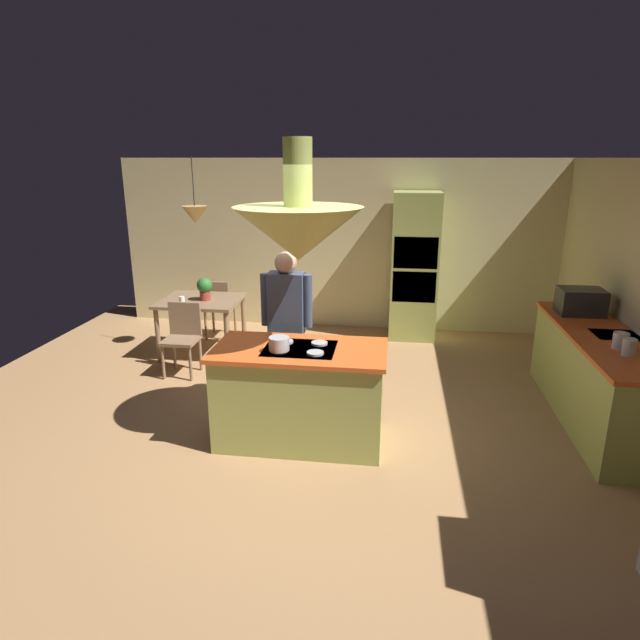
# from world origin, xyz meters

# --- Properties ---
(ground) EXTENTS (8.16, 8.16, 0.00)m
(ground) POSITION_xyz_m (0.00, 0.00, 0.00)
(ground) COLOR #AD7F51
(wall_back) EXTENTS (6.80, 0.10, 2.55)m
(wall_back) POSITION_xyz_m (0.00, 3.45, 1.27)
(wall_back) COLOR beige
(wall_back) RESTS_ON ground
(kitchen_island) EXTENTS (1.56, 0.82, 0.93)m
(kitchen_island) POSITION_xyz_m (0.00, -0.20, 0.46)
(kitchen_island) COLOR #A8B259
(kitchen_island) RESTS_ON ground
(counter_run_right) EXTENTS (0.73, 2.42, 0.91)m
(counter_run_right) POSITION_xyz_m (2.84, 0.60, 0.46)
(counter_run_right) COLOR #A8B259
(counter_run_right) RESTS_ON ground
(oven_tower) EXTENTS (0.66, 0.62, 2.10)m
(oven_tower) POSITION_xyz_m (1.10, 3.04, 1.05)
(oven_tower) COLOR #A8B259
(oven_tower) RESTS_ON ground
(dining_table) EXTENTS (1.04, 0.90, 0.76)m
(dining_table) POSITION_xyz_m (-1.70, 1.90, 0.66)
(dining_table) COLOR #8A6A4C
(dining_table) RESTS_ON ground
(person_at_island) EXTENTS (0.53, 0.22, 1.66)m
(person_at_island) POSITION_xyz_m (-0.25, 0.48, 0.96)
(person_at_island) COLOR tan
(person_at_island) RESTS_ON ground
(range_hood) EXTENTS (1.10, 1.10, 1.00)m
(range_hood) POSITION_xyz_m (0.00, -0.20, 1.96)
(range_hood) COLOR #A8B259
(pendant_light_over_table) EXTENTS (0.32, 0.32, 0.82)m
(pendant_light_over_table) POSITION_xyz_m (-1.70, 1.90, 1.86)
(pendant_light_over_table) COLOR #E0B266
(chair_facing_island) EXTENTS (0.40, 0.40, 0.87)m
(chair_facing_island) POSITION_xyz_m (-1.70, 1.23, 0.50)
(chair_facing_island) COLOR #8A6A4C
(chair_facing_island) RESTS_ON ground
(chair_by_back_wall) EXTENTS (0.40, 0.40, 0.87)m
(chair_by_back_wall) POSITION_xyz_m (-1.70, 2.57, 0.50)
(chair_by_back_wall) COLOR #8A6A4C
(chair_by_back_wall) RESTS_ON ground
(potted_plant_on_table) EXTENTS (0.20, 0.20, 0.30)m
(potted_plant_on_table) POSITION_xyz_m (-1.62, 1.87, 0.93)
(potted_plant_on_table) COLOR #99382D
(potted_plant_on_table) RESTS_ON dining_table
(cup_on_table) EXTENTS (0.07, 0.07, 0.09)m
(cup_on_table) POSITION_xyz_m (-1.87, 1.68, 0.81)
(cup_on_table) COLOR white
(cup_on_table) RESTS_ON dining_table
(canister_flour) EXTENTS (0.11, 0.11, 0.16)m
(canister_flour) POSITION_xyz_m (2.84, 0.00, 0.99)
(canister_flour) COLOR silver
(canister_flour) RESTS_ON counter_run_right
(canister_sugar) EXTENTS (0.13, 0.13, 0.15)m
(canister_sugar) POSITION_xyz_m (2.84, 0.18, 0.99)
(canister_sugar) COLOR silver
(canister_sugar) RESTS_ON counter_run_right
(microwave_on_counter) EXTENTS (0.46, 0.36, 0.28)m
(microwave_on_counter) POSITION_xyz_m (2.84, 1.32, 1.05)
(microwave_on_counter) COLOR #232326
(microwave_on_counter) RESTS_ON counter_run_right
(cooking_pot_on_cooktop) EXTENTS (0.18, 0.18, 0.12)m
(cooking_pot_on_cooktop) POSITION_xyz_m (-0.16, -0.33, 0.99)
(cooking_pot_on_cooktop) COLOR #B2B2B7
(cooking_pot_on_cooktop) RESTS_ON kitchen_island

